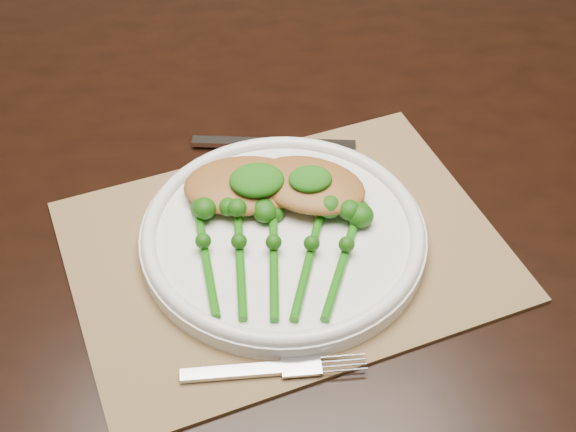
{
  "coord_description": "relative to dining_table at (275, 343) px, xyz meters",
  "views": [
    {
      "loc": [
        -0.04,
        -0.68,
        1.37
      ],
      "look_at": [
        0.02,
        -0.1,
        0.78
      ],
      "focal_mm": 50.0,
      "sensor_mm": 36.0,
      "label": 1
    }
  ],
  "objects": [
    {
      "name": "pesto_dollop_left",
      "position": [
        -0.02,
        -0.09,
        0.42
      ],
      "size": [
        0.06,
        0.05,
        0.02
      ],
      "primitive_type": "ellipsoid",
      "color": "#104A0A",
      "rests_on": "chicken_fillet_left"
    },
    {
      "name": "placemat",
      "position": [
        0.0,
        -0.15,
        0.37
      ],
      "size": [
        0.51,
        0.43,
        0.0
      ],
      "primitive_type": "cube",
      "rotation": [
        0.0,
        0.0,
        0.27
      ],
      "color": "olive",
      "rests_on": "dining_table"
    },
    {
      "name": "fork",
      "position": [
        -0.01,
        -0.3,
        0.38
      ],
      "size": [
        0.17,
        0.02,
        0.01
      ],
      "rotation": [
        0.0,
        0.0,
        -0.01
      ],
      "color": "silver",
      "rests_on": "placemat"
    },
    {
      "name": "pesto_dollop_right",
      "position": [
        0.03,
        -0.1,
        0.43
      ],
      "size": [
        0.05,
        0.04,
        0.02
      ],
      "primitive_type": "ellipsoid",
      "color": "#104A0A",
      "rests_on": "chicken_fillet_right"
    },
    {
      "name": "chicken_fillet_right",
      "position": [
        0.03,
        -0.1,
        0.41
      ],
      "size": [
        0.15,
        0.13,
        0.02
      ],
      "primitive_type": "ellipsoid",
      "rotation": [
        0.0,
        0.0,
        -0.47
      ],
      "color": "#9B642D",
      "rests_on": "dinner_plate"
    },
    {
      "name": "knife",
      "position": [
        -0.01,
        0.02,
        0.38
      ],
      "size": [
        0.19,
        0.04,
        0.01
      ],
      "rotation": [
        0.0,
        0.0,
        -0.15
      ],
      "color": "silver",
      "rests_on": "placemat"
    },
    {
      "name": "chicken_fillet_left",
      "position": [
        -0.04,
        -0.08,
        0.41
      ],
      "size": [
        0.13,
        0.1,
        0.03
      ],
      "primitive_type": "ellipsoid",
      "rotation": [
        0.0,
        0.0,
        -0.04
      ],
      "color": "#9B642D",
      "rests_on": "dinner_plate"
    },
    {
      "name": "dining_table",
      "position": [
        0.0,
        0.0,
        0.0
      ],
      "size": [
        1.65,
        1.0,
        0.75
      ],
      "rotation": [
        0.0,
        0.0,
        -0.06
      ],
      "color": "black",
      "rests_on": "ground"
    },
    {
      "name": "dinner_plate",
      "position": [
        0.0,
        -0.14,
        0.39
      ],
      "size": [
        0.3,
        0.3,
        0.03
      ],
      "color": "white",
      "rests_on": "placemat"
    },
    {
      "name": "broccolini_bundle",
      "position": [
        -0.01,
        -0.19,
        0.4
      ],
      "size": [
        0.18,
        0.19,
        0.04
      ],
      "rotation": [
        0.0,
        0.0,
        -0.14
      ],
      "color": "#155E0C",
      "rests_on": "dinner_plate"
    }
  ]
}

